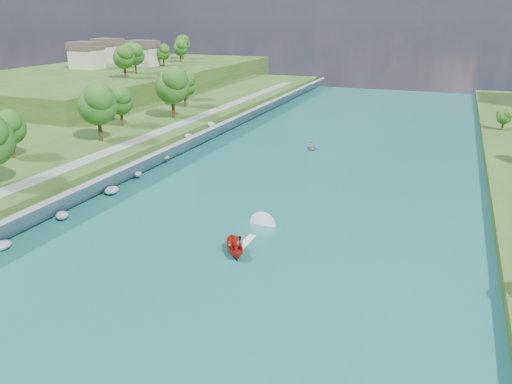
% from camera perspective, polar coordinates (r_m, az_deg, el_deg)
% --- Properties ---
extents(ground, '(260.00, 260.00, 0.00)m').
position_cam_1_polar(ground, '(55.92, -2.89, -7.49)').
color(ground, '#2D5119').
rests_on(ground, ground).
extents(river_water, '(55.00, 240.00, 0.10)m').
position_cam_1_polar(river_water, '(73.04, 3.56, -0.78)').
color(river_water, '#175A56').
rests_on(river_water, ground).
extents(berm_west, '(45.00, 240.00, 3.50)m').
position_cam_1_polar(berm_west, '(99.16, -25.12, 3.91)').
color(berm_west, '#2D5119').
rests_on(berm_west, ground).
extents(ridge_west, '(60.00, 120.00, 9.00)m').
position_cam_1_polar(ridge_west, '(175.44, -15.12, 12.10)').
color(ridge_west, '#2D5119').
rests_on(ridge_west, ground).
extents(riprap_bank, '(4.07, 236.00, 4.05)m').
position_cam_1_polar(riprap_bank, '(82.97, -13.84, 2.46)').
color(riprap_bank, slate).
rests_on(riprap_bank, ground).
extents(riverside_path, '(3.00, 200.00, 0.10)m').
position_cam_1_polar(riverside_path, '(87.05, -17.22, 4.15)').
color(riverside_path, gray).
rests_on(riverside_path, berm_west).
extents(ridge_houses, '(29.50, 29.50, 8.40)m').
position_cam_1_polar(ridge_houses, '(182.29, -16.05, 15.07)').
color(ridge_houses, beige).
rests_on(ridge_houses, ridge_west).
extents(trees_ridge, '(23.05, 67.97, 10.52)m').
position_cam_1_polar(trees_ridge, '(173.31, -11.54, 15.43)').
color(trees_ridge, '#295216').
rests_on(trees_ridge, ridge_west).
extents(motorboat, '(3.80, 19.11, 2.09)m').
position_cam_1_polar(motorboat, '(57.11, -1.93, -5.92)').
color(motorboat, '#AB1B0D').
rests_on(motorboat, river_water).
extents(raft, '(3.23, 3.76, 1.55)m').
position_cam_1_polar(raft, '(100.35, 6.38, 5.07)').
color(raft, gray).
rests_on(raft, river_water).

